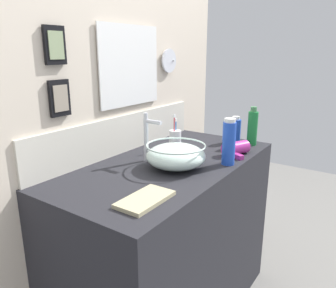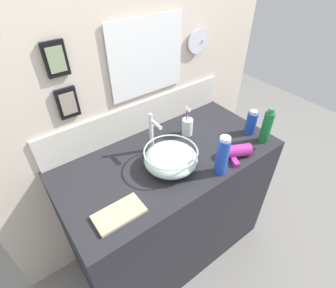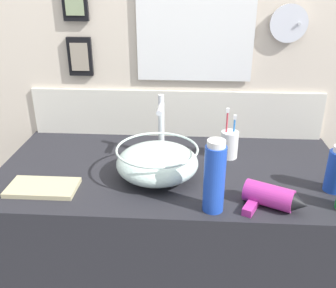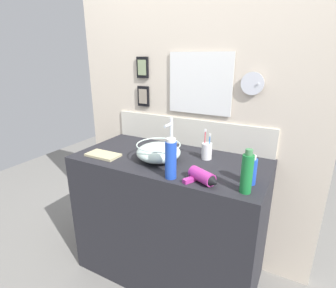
# 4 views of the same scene
# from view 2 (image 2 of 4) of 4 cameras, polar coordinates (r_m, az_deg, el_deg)

# --- Properties ---
(ground_plane) EXTENTS (6.00, 6.00, 0.00)m
(ground_plane) POSITION_cam_2_polar(r_m,az_deg,el_deg) (2.23, 0.31, -20.76)
(ground_plane) COLOR gray
(vanity_counter) EXTENTS (1.29, 0.64, 0.93)m
(vanity_counter) POSITION_cam_2_polar(r_m,az_deg,el_deg) (1.85, 0.36, -13.52)
(vanity_counter) COLOR #232328
(vanity_counter) RESTS_ON ground
(back_panel) EXTENTS (1.93, 0.10, 2.44)m
(back_panel) POSITION_cam_2_polar(r_m,az_deg,el_deg) (1.58, -7.34, 12.11)
(back_panel) COLOR beige
(back_panel) RESTS_ON ground
(glass_bowl_sink) EXTENTS (0.29, 0.29, 0.12)m
(glass_bowl_sink) POSITION_cam_2_polar(r_m,az_deg,el_deg) (1.40, 0.60, -3.18)
(glass_bowl_sink) COLOR silver
(glass_bowl_sink) RESTS_ON vanity_counter
(faucet) EXTENTS (0.02, 0.11, 0.25)m
(faucet) POSITION_cam_2_polar(r_m,az_deg,el_deg) (1.46, -3.45, 2.79)
(faucet) COLOR silver
(faucet) RESTS_ON vanity_counter
(hair_drier) EXTENTS (0.21, 0.14, 0.07)m
(hair_drier) POSITION_cam_2_polar(r_m,az_deg,el_deg) (1.55, 15.42, -1.47)
(hair_drier) COLOR #B22D8C
(hair_drier) RESTS_ON vanity_counter
(toothbrush_cup) EXTENTS (0.07, 0.07, 0.21)m
(toothbrush_cup) POSITION_cam_2_polar(r_m,az_deg,el_deg) (1.65, 4.22, 3.82)
(toothbrush_cup) COLOR white
(toothbrush_cup) RESTS_ON vanity_counter
(shampoo_bottle) EXTENTS (0.06, 0.06, 0.16)m
(shampoo_bottle) POSITION_cam_2_polar(r_m,az_deg,el_deg) (1.72, 17.68, 4.48)
(shampoo_bottle) COLOR blue
(shampoo_bottle) RESTS_ON vanity_counter
(spray_bottle) EXTENTS (0.06, 0.06, 0.23)m
(spray_bottle) POSITION_cam_2_polar(r_m,az_deg,el_deg) (1.66, 20.70, 3.61)
(spray_bottle) COLOR #197233
(spray_bottle) RESTS_ON vanity_counter
(soap_dispenser) EXTENTS (0.06, 0.06, 0.23)m
(soap_dispenser) POSITION_cam_2_polar(r_m,az_deg,el_deg) (1.37, 11.76, -2.52)
(soap_dispenser) COLOR blue
(soap_dispenser) RESTS_ON vanity_counter
(hand_towel) EXTENTS (0.23, 0.13, 0.02)m
(hand_towel) POSITION_cam_2_polar(r_m,az_deg,el_deg) (1.25, -10.60, -14.69)
(hand_towel) COLOR tan
(hand_towel) RESTS_ON vanity_counter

